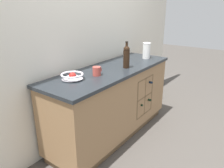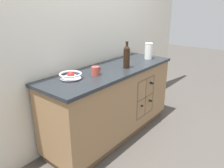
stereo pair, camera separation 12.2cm
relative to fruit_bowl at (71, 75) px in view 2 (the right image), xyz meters
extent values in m
plane|color=#4C4742|center=(0.56, -0.08, -0.92)|extent=(14.00, 14.00, 0.00)
cube|color=silver|center=(0.56, 0.27, 0.35)|extent=(4.40, 0.06, 2.55)
cube|color=brown|center=(0.56, -0.08, -0.88)|extent=(1.76, 0.50, 0.09)
cube|color=#99724C|center=(0.56, -0.08, -0.45)|extent=(1.82, 0.56, 0.76)
cube|color=#23282D|center=(0.56, -0.08, -0.06)|extent=(1.86, 0.60, 0.03)
cube|color=brown|center=(0.89, -0.26, -0.44)|extent=(0.39, 0.01, 0.50)
cube|color=brown|center=(0.70, -0.31, -0.44)|extent=(0.02, 0.10, 0.50)
cube|color=brown|center=(1.09, -0.31, -0.44)|extent=(0.02, 0.10, 0.50)
cube|color=brown|center=(0.89, -0.31, -0.69)|extent=(0.39, 0.10, 0.02)
cube|color=brown|center=(0.89, -0.31, -0.44)|extent=(0.39, 0.10, 0.02)
cube|color=brown|center=(0.89, -0.31, -0.20)|extent=(0.39, 0.10, 0.02)
cube|color=brown|center=(0.89, -0.31, -0.44)|extent=(0.02, 0.10, 0.50)
cylinder|color=black|center=(0.80, -0.20, -0.52)|extent=(0.07, 0.20, 0.07)
cylinder|color=black|center=(0.80, -0.34, -0.52)|extent=(0.03, 0.08, 0.03)
cylinder|color=black|center=(0.99, -0.23, -0.52)|extent=(0.08, 0.18, 0.08)
cylinder|color=black|center=(0.99, -0.36, -0.52)|extent=(0.03, 0.08, 0.03)
cylinder|color=black|center=(0.99, -0.22, -0.27)|extent=(0.08, 0.20, 0.08)
cylinder|color=black|center=(0.99, -0.36, -0.27)|extent=(0.03, 0.09, 0.03)
cylinder|color=silver|center=(0.00, 0.00, -0.04)|extent=(0.10, 0.10, 0.01)
cone|color=silver|center=(0.00, 0.00, 0.00)|extent=(0.21, 0.21, 0.05)
torus|color=silver|center=(0.00, 0.00, 0.01)|extent=(0.23, 0.23, 0.02)
sphere|color=red|center=(-0.01, -0.01, 0.00)|extent=(0.07, 0.07, 0.07)
cylinder|color=white|center=(1.27, -0.16, 0.07)|extent=(0.10, 0.10, 0.22)
torus|color=white|center=(1.27, -0.16, 0.17)|extent=(0.11, 0.11, 0.01)
torus|color=white|center=(1.32, -0.16, 0.08)|extent=(0.11, 0.01, 0.11)
cylinder|color=#B7473D|center=(0.25, -0.11, 0.01)|extent=(0.09, 0.09, 0.09)
torus|color=#B7473D|center=(0.30, -0.11, 0.01)|extent=(0.07, 0.01, 0.07)
cylinder|color=black|center=(0.69, -0.19, 0.06)|extent=(0.08, 0.08, 0.21)
sphere|color=black|center=(0.69, -0.19, 0.18)|extent=(0.07, 0.07, 0.07)
cylinder|color=black|center=(0.69, -0.19, 0.21)|extent=(0.03, 0.03, 0.09)
cylinder|color=black|center=(0.69, -0.19, 0.27)|extent=(0.03, 0.03, 0.01)
camera|label=1|loc=(-1.43, -1.54, 0.66)|focal=35.00mm
camera|label=2|loc=(-1.36, -1.63, 0.66)|focal=35.00mm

